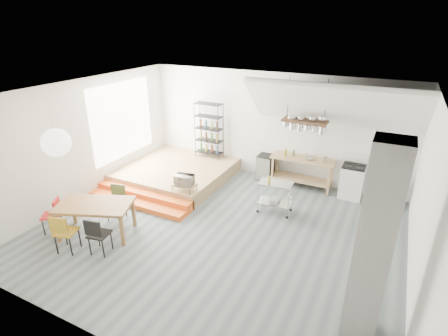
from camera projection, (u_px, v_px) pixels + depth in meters
The scene contains 26 objects.
floor at pixel (218, 230), 8.21m from camera, with size 8.00×8.00×0.00m, color #525B5F.
wall_back at pixel (272, 127), 10.45m from camera, with size 8.00×0.04×3.20m, color silver.
wall_left at pixel (84, 141), 9.23m from camera, with size 0.04×7.00×3.20m, color silver.
wall_right at pixel (426, 209), 5.93m from camera, with size 0.04×7.00×3.20m, color silver.
ceiling at pixel (217, 94), 6.95m from camera, with size 8.00×7.00×0.02m, color white.
slope_ceiling at pixel (334, 106), 8.84m from camera, with size 4.40×1.80×0.15m, color white.
window_pane at pixel (123, 120), 10.37m from camera, with size 0.02×2.50×2.20m, color white.
platform at pixel (177, 172), 10.80m from camera, with size 3.00×3.00×0.40m, color #A58152.
step_lower at pixel (136, 203), 9.25m from camera, with size 3.00×0.35×0.13m, color orange.
step_upper at pixel (144, 196), 9.51m from camera, with size 3.00×0.35×0.27m, color orange.
concrete_column at pixel (374, 245), 4.98m from camera, with size 0.50×0.50×3.20m, color slate.
kitchen_counter at pixel (302, 167), 10.09m from camera, with size 1.80×0.60×0.91m.
stove at pixel (352, 181), 9.58m from camera, with size 0.60×0.60×1.18m.
pot_rack at pixel (305, 124), 9.36m from camera, with size 1.20×0.50×1.43m.
wire_shelving at pixel (209, 129), 11.14m from camera, with size 0.88×0.38×1.80m.
microwave_shelf at pixel (184, 185), 9.19m from camera, with size 0.60×0.40×0.16m.
paper_lantern at pixel (56, 143), 7.26m from camera, with size 0.60×0.60×0.60m, color white.
dining_table at pixel (94, 207), 7.81m from camera, with size 1.86×1.46×0.78m.
chair_mustard at pixel (63, 230), 7.22m from camera, with size 0.51×0.51×0.91m.
chair_black at pixel (97, 233), 7.18m from camera, with size 0.46×0.46×0.87m.
chair_olive at pixel (117, 199), 8.54m from camera, with size 0.47×0.47×0.87m.
chair_red at pixel (53, 213), 7.98m from camera, with size 0.52×0.52×0.83m.
rolling_cart at pixel (275, 193), 8.78m from camera, with size 0.87×0.52×0.82m.
mini_fridge at pixel (265, 167), 10.70m from camera, with size 0.46×0.46×0.78m, color black.
microwave at pixel (184, 180), 9.13m from camera, with size 0.48×0.33×0.27m, color beige.
bowl at pixel (309, 159), 9.85m from camera, with size 0.23×0.23×0.06m, color silver.
Camera 1 is at (3.24, -6.17, 4.58)m, focal length 28.00 mm.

